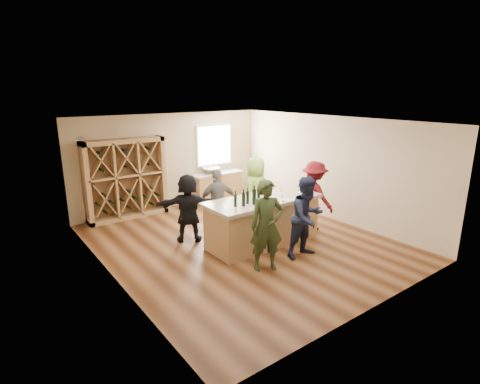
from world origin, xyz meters
TOP-DOWN VIEW (x-y plane):
  - floor at (0.00, 0.00)m, footprint 6.00×7.00m
  - ceiling at (0.00, 0.00)m, footprint 6.00×7.00m
  - wall_back at (0.00, 3.55)m, footprint 6.00×0.10m
  - wall_front at (0.00, -3.55)m, footprint 6.00×0.10m
  - wall_left at (-3.05, 0.00)m, footprint 0.10×7.00m
  - wall_right at (3.05, 0.00)m, footprint 0.10×7.00m
  - window_frame at (1.50, 3.47)m, footprint 1.30×0.06m
  - window_pane at (1.50, 3.44)m, footprint 1.18×0.01m
  - wine_rack at (-1.50, 3.27)m, footprint 2.20×0.45m
  - back_counter_base at (1.40, 3.20)m, footprint 1.60×0.58m
  - back_counter_top at (1.40, 3.20)m, footprint 1.70×0.62m
  - sink at (1.20, 3.20)m, footprint 0.54×0.54m
  - faucet at (1.20, 3.38)m, footprint 0.02×0.02m
  - tasting_counter_base at (0.35, -0.34)m, footprint 2.60×1.00m
  - tasting_counter_top at (0.35, -0.34)m, footprint 2.72×1.12m
  - wine_bottle_a at (-0.52, -0.48)m, footprint 0.08×0.08m
  - wine_bottle_b at (-0.36, -0.55)m, footprint 0.09×0.09m
  - wine_bottle_c at (-0.18, -0.45)m, footprint 0.07×0.07m
  - wine_bottle_d at (-0.10, -0.58)m, footprint 0.10×0.10m
  - wine_bottle_e at (0.13, -0.45)m, footprint 0.10×0.10m
  - wine_glass_a at (0.03, -0.79)m, footprint 0.08×0.08m
  - wine_glass_b at (0.53, -0.81)m, footprint 0.07×0.07m
  - wine_glass_c at (1.04, -0.77)m, footprint 0.08×0.08m
  - wine_glass_d at (0.75, -0.53)m, footprint 0.10×0.10m
  - wine_glass_e at (1.25, -0.56)m, footprint 0.08×0.08m
  - tasting_menu_a at (-0.02, -0.70)m, footprint 0.24×0.30m
  - tasting_menu_b at (0.66, -0.70)m, footprint 0.32×0.38m
  - tasting_menu_c at (1.25, -0.74)m, footprint 0.29×0.35m
  - person_near_left at (-0.44, -1.39)m, footprint 0.81×0.72m
  - person_near_right at (0.64, -1.43)m, footprint 0.86×0.48m
  - person_server at (1.99, -0.38)m, footprint 0.56×1.14m
  - person_far_mid at (-0.16, 0.75)m, footprint 1.06×0.72m
  - person_far_right at (1.03, 0.75)m, footprint 1.04×0.89m
  - person_far_left at (-0.96, 0.79)m, footprint 1.57×1.24m

SIDE VIEW (x-z plane):
  - floor at x=0.00m, z-range -0.10..0.00m
  - back_counter_base at x=1.40m, z-range 0.00..0.86m
  - tasting_counter_base at x=0.35m, z-range 0.00..1.00m
  - person_far_left at x=-0.96m, z-range 0.00..1.62m
  - person_far_mid at x=-0.16m, z-range 0.00..1.64m
  - person_near_right at x=0.64m, z-range 0.00..1.75m
  - person_server at x=1.99m, z-range 0.00..1.75m
  - back_counter_top at x=1.40m, z-range 0.86..0.92m
  - person_far_right at x=1.03m, z-range 0.00..1.79m
  - person_near_left at x=-0.44m, z-range 0.00..1.82m
  - sink at x=1.20m, z-range 0.92..1.11m
  - tasting_counter_top at x=0.35m, z-range 1.00..1.08m
  - faucet at x=1.20m, z-range 0.92..1.22m
  - tasting_menu_a at x=-0.02m, z-range 1.08..1.08m
  - tasting_menu_b at x=0.66m, z-range 1.08..1.08m
  - tasting_menu_c at x=1.25m, z-range 1.08..1.08m
  - wine_rack at x=-1.50m, z-range 0.00..2.20m
  - wine_glass_b at x=0.53m, z-range 1.08..1.24m
  - wine_glass_e at x=1.25m, z-range 1.08..1.25m
  - wine_glass_c at x=1.04m, z-range 1.08..1.25m
  - wine_glass_a at x=0.03m, z-range 1.08..1.28m
  - wine_glass_d at x=0.75m, z-range 1.08..1.28m
  - wine_bottle_a at x=-0.52m, z-range 1.08..1.34m
  - wine_bottle_c at x=-0.18m, z-range 1.08..1.35m
  - wine_bottle_b at x=-0.36m, z-range 1.08..1.37m
  - wine_bottle_e at x=0.13m, z-range 1.08..1.38m
  - wine_bottle_d at x=-0.10m, z-range 1.08..1.41m
  - wall_back at x=0.00m, z-range 0.00..2.80m
  - wall_front at x=0.00m, z-range 0.00..2.80m
  - wall_left at x=-3.05m, z-range 0.00..2.80m
  - wall_right at x=3.05m, z-range 0.00..2.80m
  - window_frame at x=1.50m, z-range 1.10..2.40m
  - window_pane at x=1.50m, z-range 1.16..2.34m
  - ceiling at x=0.00m, z-range 2.80..2.90m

